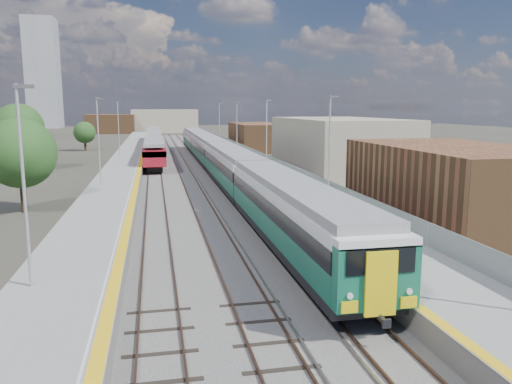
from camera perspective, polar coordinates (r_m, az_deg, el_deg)
name	(u,v)px	position (r m, az deg, el deg)	size (l,w,h in m)	color
ground	(200,170)	(62.07, -6.40, 2.48)	(320.00, 320.00, 0.00)	#47443A
ballast_bed	(181,168)	(64.38, -8.60, 2.72)	(10.50, 155.00, 0.06)	#565451
tracks	(185,166)	(66.07, -8.16, 2.97)	(8.96, 160.00, 0.17)	#4C3323
platform_right	(239,163)	(65.13, -1.97, 3.35)	(4.70, 155.00, 8.52)	slate
platform_left	(126,166)	(64.34, -14.67, 2.94)	(4.30, 155.00, 8.52)	slate
buildings	(107,97)	(150.51, -16.64, 10.41)	(72.00, 185.50, 40.00)	brown
green_train	(218,156)	(56.11, -4.36, 4.12)	(2.96, 82.44, 3.26)	black
red_train	(154,142)	(85.02, -11.59, 5.65)	(2.73, 55.41, 3.45)	black
tree_a	(20,153)	(40.29, -25.36, 4.04)	(5.15, 5.15, 6.98)	#382619
tree_b	(19,128)	(67.71, -25.50, 6.58)	(6.03, 6.03, 8.18)	#382619
tree_c	(85,132)	(94.34, -19.00, 6.45)	(3.84, 3.84, 5.21)	#382619
tree_d	(331,131)	(87.29, 8.58, 6.92)	(4.32, 4.32, 5.86)	#382619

